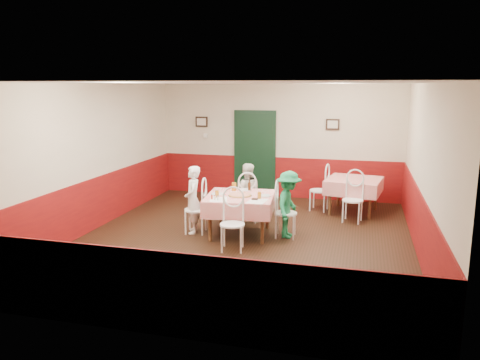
% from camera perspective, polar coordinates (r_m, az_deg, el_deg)
% --- Properties ---
extents(floor, '(7.00, 7.00, 0.00)m').
position_cam_1_polar(floor, '(8.61, 0.50, -7.22)').
color(floor, black).
rests_on(floor, ground).
extents(ceiling, '(7.00, 7.00, 0.00)m').
position_cam_1_polar(ceiling, '(8.16, 0.53, 11.75)').
color(ceiling, white).
rests_on(ceiling, back_wall).
extents(back_wall, '(6.00, 0.10, 2.80)m').
position_cam_1_polar(back_wall, '(11.66, 4.76, 4.72)').
color(back_wall, beige).
rests_on(back_wall, ground).
extents(front_wall, '(6.00, 0.10, 2.80)m').
position_cam_1_polar(front_wall, '(5.03, -9.36, -4.33)').
color(front_wall, beige).
rests_on(front_wall, ground).
extents(left_wall, '(0.10, 7.00, 2.80)m').
position_cam_1_polar(left_wall, '(9.46, -17.42, 2.67)').
color(left_wall, beige).
rests_on(left_wall, ground).
extents(right_wall, '(0.10, 7.00, 2.80)m').
position_cam_1_polar(right_wall, '(8.09, 21.59, 0.99)').
color(right_wall, beige).
rests_on(right_wall, ground).
extents(wainscot_back, '(6.00, 0.03, 1.00)m').
position_cam_1_polar(wainscot_back, '(11.79, 4.67, 0.36)').
color(wainscot_back, maroon).
rests_on(wainscot_back, ground).
extents(wainscot_front, '(6.00, 0.03, 1.00)m').
position_cam_1_polar(wainscot_front, '(5.35, -8.97, -13.60)').
color(wainscot_front, maroon).
rests_on(wainscot_front, ground).
extents(wainscot_left, '(0.03, 7.00, 1.00)m').
position_cam_1_polar(wainscot_left, '(9.62, -17.02, -2.63)').
color(wainscot_left, maroon).
rests_on(wainscot_left, ground).
extents(wainscot_right, '(0.03, 7.00, 1.00)m').
position_cam_1_polar(wainscot_right, '(8.28, 21.04, -5.14)').
color(wainscot_right, maroon).
rests_on(wainscot_right, ground).
extents(door, '(0.96, 0.06, 2.10)m').
position_cam_1_polar(door, '(11.78, 1.81, 3.10)').
color(door, black).
rests_on(door, ground).
extents(picture_left, '(0.32, 0.03, 0.26)m').
position_cam_1_polar(picture_left, '(12.08, -4.70, 7.09)').
color(picture_left, black).
rests_on(picture_left, back_wall).
extents(picture_right, '(0.32, 0.03, 0.26)m').
position_cam_1_polar(picture_right, '(11.42, 11.23, 6.67)').
color(picture_right, black).
rests_on(picture_right, back_wall).
extents(thermostat, '(0.10, 0.03, 0.10)m').
position_cam_1_polar(thermostat, '(12.08, -4.23, 5.43)').
color(thermostat, white).
rests_on(thermostat, back_wall).
extents(main_table, '(1.34, 1.34, 0.77)m').
position_cam_1_polar(main_table, '(8.76, 0.00, -4.33)').
color(main_table, red).
rests_on(main_table, ground).
extents(second_table, '(1.28, 1.28, 0.77)m').
position_cam_1_polar(second_table, '(10.59, 13.66, -1.89)').
color(second_table, red).
rests_on(second_table, ground).
extents(chair_left, '(0.46, 0.46, 0.90)m').
position_cam_1_polar(chair_left, '(8.90, -5.43, -3.62)').
color(chair_left, white).
rests_on(chair_left, ground).
extents(chair_right, '(0.45, 0.45, 0.90)m').
position_cam_1_polar(chair_right, '(8.65, 5.59, -4.07)').
color(chair_right, white).
rests_on(chair_right, ground).
extents(chair_far, '(0.54, 0.54, 0.90)m').
position_cam_1_polar(chair_far, '(9.55, 0.78, -2.53)').
color(chair_far, white).
rests_on(chair_far, ground).
extents(chair_near, '(0.48, 0.48, 0.90)m').
position_cam_1_polar(chair_near, '(7.93, -0.94, -5.46)').
color(chair_near, white).
rests_on(chair_near, ground).
extents(chair_second_a, '(0.48, 0.48, 0.90)m').
position_cam_1_polar(chair_second_a, '(10.60, 9.63, -1.28)').
color(chair_second_a, white).
rests_on(chair_second_a, ground).
extents(chair_second_b, '(0.48, 0.48, 0.90)m').
position_cam_1_polar(chair_second_b, '(9.84, 13.58, -2.44)').
color(chair_second_b, white).
rests_on(chair_second_b, ground).
extents(pizza, '(0.45, 0.45, 0.03)m').
position_cam_1_polar(pizza, '(8.62, -0.01, -1.85)').
color(pizza, '#B74723').
rests_on(pizza, main_table).
extents(plate_left, '(0.27, 0.27, 0.01)m').
position_cam_1_polar(plate_left, '(8.74, -2.70, -1.72)').
color(plate_left, white).
rests_on(plate_left, main_table).
extents(plate_right, '(0.27, 0.27, 0.01)m').
position_cam_1_polar(plate_right, '(8.61, 2.93, -1.93)').
color(plate_right, white).
rests_on(plate_right, main_table).
extents(plate_far, '(0.27, 0.27, 0.01)m').
position_cam_1_polar(plate_far, '(9.07, 0.62, -1.22)').
color(plate_far, white).
rests_on(plate_far, main_table).
extents(glass_a, '(0.08, 0.08, 0.13)m').
position_cam_1_polar(glass_a, '(8.49, -2.82, -1.72)').
color(glass_a, '#BF7219').
rests_on(glass_a, main_table).
extents(glass_b, '(0.07, 0.07, 0.12)m').
position_cam_1_polar(glass_b, '(8.40, 2.37, -1.88)').
color(glass_b, '#BF7219').
rests_on(glass_b, main_table).
extents(glass_c, '(0.09, 0.09, 0.16)m').
position_cam_1_polar(glass_c, '(9.03, -0.74, -0.81)').
color(glass_c, '#BF7219').
rests_on(glass_c, main_table).
extents(beer_bottle, '(0.06, 0.06, 0.20)m').
position_cam_1_polar(beer_bottle, '(9.00, 1.14, -0.70)').
color(beer_bottle, '#381C0A').
rests_on(beer_bottle, main_table).
extents(shaker_a, '(0.04, 0.04, 0.09)m').
position_cam_1_polar(shaker_a, '(8.32, -3.09, -2.13)').
color(shaker_a, silver).
rests_on(shaker_a, main_table).
extents(shaker_b, '(0.04, 0.04, 0.09)m').
position_cam_1_polar(shaker_b, '(8.28, -2.73, -2.20)').
color(shaker_b, silver).
rests_on(shaker_b, main_table).
extents(shaker_c, '(0.04, 0.04, 0.09)m').
position_cam_1_polar(shaker_c, '(8.36, -3.45, -2.07)').
color(shaker_c, '#B23319').
rests_on(shaker_c, main_table).
extents(menu_left, '(0.39, 0.46, 0.00)m').
position_cam_1_polar(menu_left, '(8.35, -2.64, -2.39)').
color(menu_left, white).
rests_on(menu_left, main_table).
extents(menu_right, '(0.34, 0.43, 0.00)m').
position_cam_1_polar(menu_right, '(8.24, 2.13, -2.57)').
color(menu_right, white).
rests_on(menu_right, main_table).
extents(wallet, '(0.12, 0.10, 0.02)m').
position_cam_1_polar(wallet, '(8.33, 1.82, -2.34)').
color(wallet, black).
rests_on(wallet, main_table).
extents(diner_left, '(0.44, 0.54, 1.29)m').
position_cam_1_polar(diner_left, '(8.87, -5.76, -2.41)').
color(diner_left, gray).
rests_on(diner_left, ground).
extents(diner_far, '(0.69, 0.59, 1.21)m').
position_cam_1_polar(diner_far, '(9.56, 0.82, -1.55)').
color(diner_far, gray).
rests_on(diner_far, ground).
extents(diner_right, '(0.52, 0.83, 1.24)m').
position_cam_1_polar(diner_right, '(8.61, 5.94, -2.99)').
color(diner_right, gray).
rests_on(diner_right, ground).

